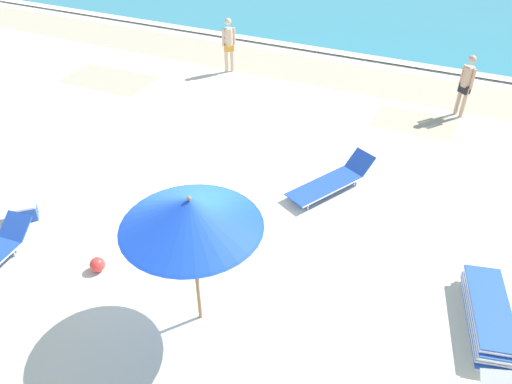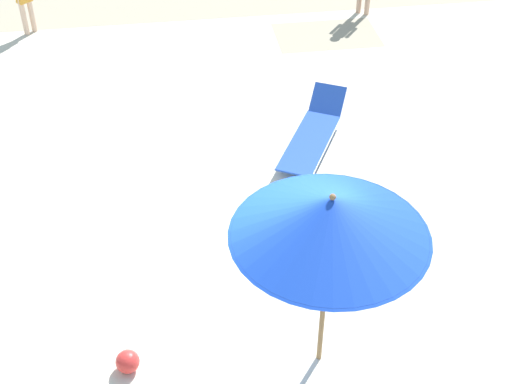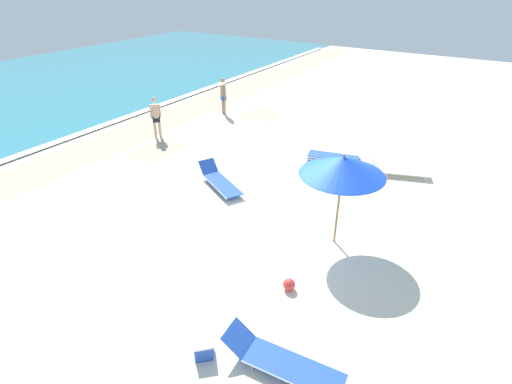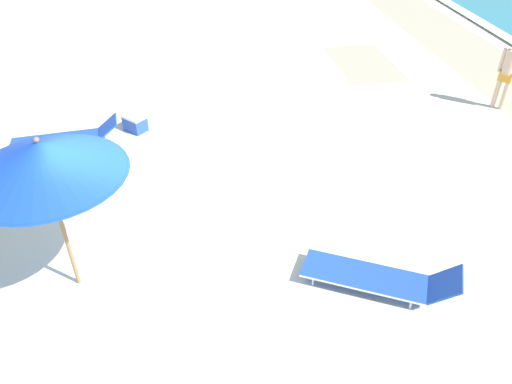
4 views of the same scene
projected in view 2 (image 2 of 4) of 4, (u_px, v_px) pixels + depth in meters
ground_plane at (241, 288)px, 9.58m from camera, size 60.00×60.00×0.16m
beach_umbrella at (331, 218)px, 7.19m from camera, size 2.11×2.11×2.53m
sun_lounger_under_umbrella at (313, 133)px, 11.96m from camera, size 1.59×2.26×0.56m
beach_ball at (128, 362)px, 8.35m from camera, size 0.28×0.28×0.28m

